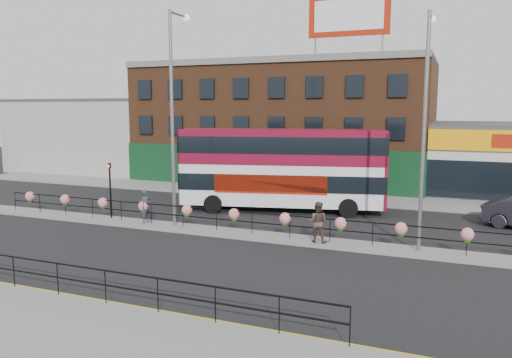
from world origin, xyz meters
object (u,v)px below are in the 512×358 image
at_px(pedestrian_b, 318,222).
at_px(lamp_column_east, 425,111).
at_px(pedestrian_a, 146,206).
at_px(lamp_column_west, 175,100).
at_px(double_decker_bus, 283,161).

relative_size(pedestrian_b, lamp_column_east, 0.19).
xyz_separation_m(pedestrian_a, lamp_column_west, (1.78, 0.34, 5.78)).
height_order(double_decker_bus, lamp_column_east, lamp_column_east).
relative_size(double_decker_bus, pedestrian_a, 6.95).
distance_m(pedestrian_a, lamp_column_east, 15.33).
relative_size(double_decker_bus, lamp_column_east, 1.25).
bearing_deg(pedestrian_a, lamp_column_east, -83.52).
xyz_separation_m(double_decker_bus, lamp_column_east, (8.71, -6.38, 3.16)).
relative_size(lamp_column_west, lamp_column_east, 1.09).
distance_m(pedestrian_b, lamp_column_east, 6.94).
distance_m(lamp_column_west, lamp_column_east, 12.63).
bearing_deg(double_decker_bus, lamp_column_east, -36.22).
bearing_deg(lamp_column_west, pedestrian_a, -169.32).
height_order(pedestrian_b, lamp_column_west, lamp_column_west).
height_order(pedestrian_a, pedestrian_b, pedestrian_b).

